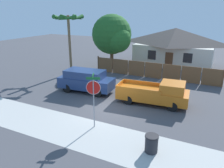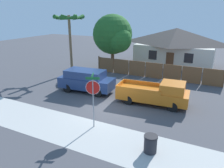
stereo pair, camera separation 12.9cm
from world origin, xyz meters
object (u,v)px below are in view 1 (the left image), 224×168
palm_tree (68,23)px  stop_sign (93,92)px  house (174,46)px  orange_pickup (156,93)px  red_suv (86,80)px  oak_tree (113,35)px  trash_bin (151,144)px

palm_tree → stop_sign: size_ratio=1.91×
house → orange_pickup: 13.87m
house → palm_tree: bearing=-135.0°
red_suv → stop_sign: bearing=-57.7°
oak_tree → palm_tree: bearing=-134.2°
palm_tree → trash_bin: (12.29, -10.17, -4.99)m
house → palm_tree: 13.65m
oak_tree → orange_pickup: 11.24m
red_suv → trash_bin: (7.53, -5.85, -0.56)m
stop_sign → trash_bin: size_ratio=3.65×
red_suv → stop_sign: size_ratio=1.46×
red_suv → trash_bin: red_suv is taller
orange_pickup → red_suv: bearing=175.5°
trash_bin → oak_tree: bearing=122.6°
palm_tree → orange_pickup: 12.55m
palm_tree → red_suv: size_ratio=1.31×
red_suv → orange_pickup: (6.10, 0.02, -0.16)m
oak_tree → stop_sign: 13.91m
house → orange_pickup: house is taller
orange_pickup → stop_sign: (-2.36, -4.97, 1.38)m
palm_tree → red_suv: 7.81m
oak_tree → trash_bin: oak_tree is taller
house → palm_tree: palm_tree is taller
orange_pickup → trash_bin: orange_pickup is taller
oak_tree → stop_sign: oak_tree is taller
red_suv → trash_bin: bearing=-42.6°
house → oak_tree: bearing=-135.5°
house → stop_sign: bearing=-92.8°
oak_tree → orange_pickup: bearing=-46.9°
palm_tree → orange_pickup: palm_tree is taller
oak_tree → palm_tree: (-3.48, -3.58, 1.47)m
house → stop_sign: house is taller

